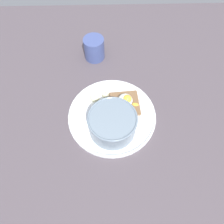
{
  "coord_description": "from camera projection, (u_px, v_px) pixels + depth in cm",
  "views": [
    {
      "loc": [
        34.81,
        -0.88,
        64.32
      ],
      "look_at": [
        0.0,
        0.0,
        5.0
      ],
      "focal_mm": 35.0,
      "sensor_mm": 36.0,
      "label": 1
    }
  ],
  "objects": [
    {
      "name": "ground_plane",
      "position": [
        112.0,
        118.0,
        0.72
      ],
      "size": [
        120.0,
        120.0,
        2.0
      ],
      "primitive_type": "cube",
      "color": "#4A4248",
      "rests_on": "ground"
    },
    {
      "name": "plate",
      "position": [
        112.0,
        115.0,
        0.71
      ],
      "size": [
        28.41,
        28.41,
        1.6
      ],
      "color": "white",
      "rests_on": "ground_plane"
    },
    {
      "name": "oatmeal_bowl",
      "position": [
        111.0,
        124.0,
        0.65
      ],
      "size": [
        14.63,
        14.63,
        7.2
      ],
      "color": "slate",
      "rests_on": "plate"
    },
    {
      "name": "toast_slice",
      "position": [
        125.0,
        104.0,
        0.72
      ],
      "size": [
        10.04,
        10.04,
        1.14
      ],
      "color": "brown",
      "rests_on": "plate"
    },
    {
      "name": "poached_egg",
      "position": [
        126.0,
        100.0,
        0.7
      ],
      "size": [
        4.92,
        6.93,
        3.91
      ],
      "color": "white",
      "rests_on": "toast_slice"
    },
    {
      "name": "banana_slice_front",
      "position": [
        95.0,
        97.0,
        0.73
      ],
      "size": [
        3.69,
        3.85,
        1.88
      ],
      "color": "beige",
      "rests_on": "plate"
    },
    {
      "name": "banana_slice_left",
      "position": [
        102.0,
        103.0,
        0.72
      ],
      "size": [
        4.31,
        4.32,
        1.35
      ],
      "color": "#F6E9B2",
      "rests_on": "plate"
    },
    {
      "name": "banana_slice_back",
      "position": [
        105.0,
        94.0,
        0.74
      ],
      "size": [
        3.61,
        3.55,
        1.43
      ],
      "color": "beige",
      "rests_on": "plate"
    },
    {
      "name": "coffee_mug",
      "position": [
        94.0,
        48.0,
        0.81
      ],
      "size": [
        7.58,
        7.58,
        8.49
      ],
      "color": "#3F4D87",
      "rests_on": "ground_plane"
    }
  ]
}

